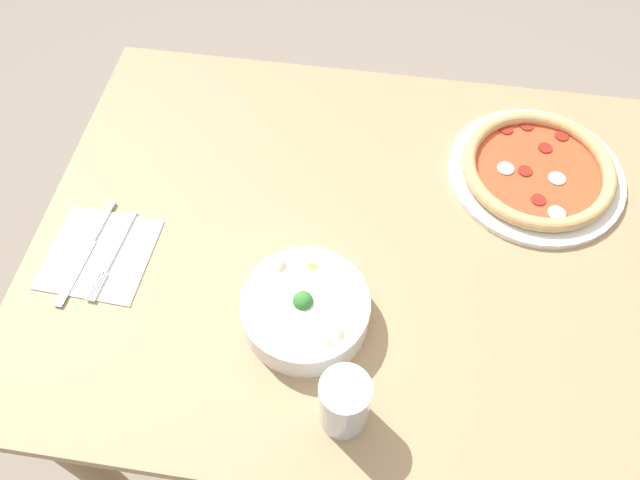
# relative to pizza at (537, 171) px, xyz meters

# --- Properties ---
(ground_plane) EXTENTS (8.00, 8.00, 0.00)m
(ground_plane) POSITION_rel_pizza_xyz_m (0.22, 0.19, -0.78)
(ground_plane) COLOR gray
(dining_table) EXTENTS (1.32, 0.86, 0.76)m
(dining_table) POSITION_rel_pizza_xyz_m (0.22, 0.19, -0.12)
(dining_table) COLOR tan
(dining_table) RESTS_ON ground_plane
(pizza) EXTENTS (0.33, 0.33, 0.04)m
(pizza) POSITION_rel_pizza_xyz_m (0.00, 0.00, 0.00)
(pizza) COLOR white
(pizza) RESTS_ON dining_table
(bowl) EXTENTS (0.21, 0.21, 0.07)m
(bowl) POSITION_rel_pizza_xyz_m (0.38, 0.35, 0.02)
(bowl) COLOR white
(bowl) RESTS_ON dining_table
(napkin) EXTENTS (0.18, 0.18, 0.00)m
(napkin) POSITION_rel_pizza_xyz_m (0.75, 0.29, -0.02)
(napkin) COLOR white
(napkin) RESTS_ON dining_table
(fork) EXTENTS (0.03, 0.18, 0.00)m
(fork) POSITION_rel_pizza_xyz_m (0.72, 0.28, -0.01)
(fork) COLOR silver
(fork) RESTS_ON napkin
(knife) EXTENTS (0.03, 0.22, 0.01)m
(knife) POSITION_rel_pizza_xyz_m (0.77, 0.28, -0.01)
(knife) COLOR silver
(knife) RESTS_ON napkin
(glass) EXTENTS (0.07, 0.07, 0.12)m
(glass) POSITION_rel_pizza_xyz_m (0.30, 0.50, 0.04)
(glass) COLOR silver
(glass) RESTS_ON dining_table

